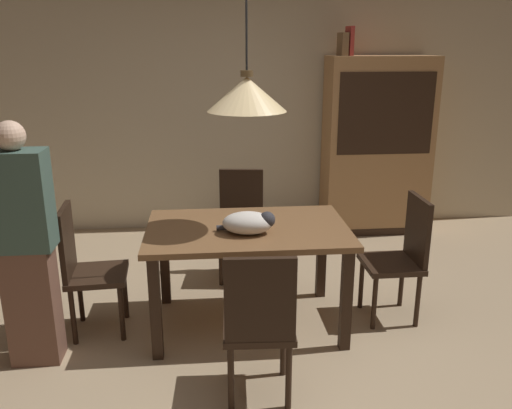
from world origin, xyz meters
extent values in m
plane|color=tan|center=(0.00, 0.00, 0.00)|extent=(10.00, 10.00, 0.00)
cube|color=beige|center=(0.00, 2.65, 1.45)|extent=(6.40, 0.10, 2.90)
cube|color=brown|center=(-0.13, 0.40, 0.73)|extent=(1.40, 0.90, 0.04)
cube|color=black|center=(-0.75, 0.01, 0.35)|extent=(0.07, 0.07, 0.71)
cube|color=black|center=(0.49, 0.01, 0.35)|extent=(0.07, 0.07, 0.71)
cube|color=black|center=(-0.75, 0.79, 0.35)|extent=(0.07, 0.07, 0.71)
cube|color=black|center=(0.49, 0.79, 0.35)|extent=(0.07, 0.07, 0.71)
cube|color=black|center=(0.92, 0.40, 0.43)|extent=(0.40, 0.40, 0.04)
cube|color=black|center=(1.10, 0.40, 0.69)|extent=(0.04, 0.38, 0.48)
cylinder|color=black|center=(0.76, 0.56, 0.21)|extent=(0.04, 0.04, 0.41)
cylinder|color=black|center=(0.76, 0.24, 0.21)|extent=(0.04, 0.04, 0.41)
cylinder|color=black|center=(1.08, 0.56, 0.21)|extent=(0.04, 0.04, 0.41)
cylinder|color=black|center=(1.08, 0.24, 0.21)|extent=(0.04, 0.04, 0.41)
cube|color=black|center=(-1.18, 0.40, 0.43)|extent=(0.43, 0.43, 0.04)
cube|color=black|center=(-1.36, 0.39, 0.69)|extent=(0.06, 0.38, 0.48)
cylinder|color=black|center=(-1.01, 0.25, 0.21)|extent=(0.04, 0.04, 0.41)
cylinder|color=black|center=(-1.03, 0.57, 0.21)|extent=(0.04, 0.04, 0.41)
cylinder|color=black|center=(-1.33, 0.23, 0.21)|extent=(0.04, 0.04, 0.41)
cylinder|color=black|center=(-1.35, 0.55, 0.21)|extent=(0.04, 0.04, 0.41)
cube|color=black|center=(-0.13, 1.20, 0.43)|extent=(0.44, 0.44, 0.04)
cube|color=black|center=(-0.11, 1.38, 0.69)|extent=(0.38, 0.08, 0.48)
cylinder|color=black|center=(-0.31, 1.06, 0.21)|extent=(0.04, 0.04, 0.41)
cylinder|color=black|center=(0.01, 1.03, 0.21)|extent=(0.04, 0.04, 0.41)
cylinder|color=black|center=(-0.27, 1.38, 0.21)|extent=(0.04, 0.04, 0.41)
cylinder|color=black|center=(0.05, 1.34, 0.21)|extent=(0.04, 0.04, 0.41)
cube|color=black|center=(-0.13, -0.40, 0.43)|extent=(0.42, 0.42, 0.04)
cube|color=black|center=(-0.14, -0.58, 0.69)|extent=(0.38, 0.05, 0.48)
cylinder|color=black|center=(0.04, -0.24, 0.21)|extent=(0.04, 0.04, 0.41)
cylinder|color=black|center=(-0.28, -0.23, 0.21)|extent=(0.04, 0.04, 0.41)
cylinder|color=black|center=(0.02, -0.56, 0.21)|extent=(0.04, 0.04, 0.41)
cylinder|color=black|center=(-0.30, -0.55, 0.21)|extent=(0.04, 0.04, 0.41)
ellipsoid|color=silver|center=(-0.14, 0.27, 0.82)|extent=(0.36, 0.25, 0.15)
sphere|color=#333338|center=(-0.01, 0.25, 0.85)|extent=(0.11, 0.11, 0.11)
cylinder|color=#333338|center=(-0.26, 0.33, 0.78)|extent=(0.18, 0.04, 0.04)
cone|color=beige|center=(-0.13, 0.40, 1.66)|extent=(0.52, 0.52, 0.22)
cylinder|color=#513D23|center=(-0.13, 0.40, 1.79)|extent=(0.08, 0.08, 0.04)
cube|color=#A87A4C|center=(1.39, 2.32, 0.93)|extent=(1.10, 0.44, 1.85)
cube|color=black|center=(1.39, 2.10, 1.29)|extent=(0.97, 0.01, 0.81)
cube|color=black|center=(1.39, 2.32, 0.04)|extent=(1.12, 0.45, 0.08)
cube|color=brown|center=(0.97, 2.32, 1.96)|extent=(0.06, 0.24, 0.22)
cube|color=#B73833|center=(1.04, 2.32, 1.99)|extent=(0.04, 0.22, 0.28)
cube|color=brown|center=(-1.52, 0.07, 0.39)|extent=(0.30, 0.20, 0.77)
cube|color=#3D564C|center=(-1.52, 0.07, 1.08)|extent=(0.36, 0.22, 0.61)
sphere|color=#DBB293|center=(-1.52, 0.07, 1.47)|extent=(0.18, 0.18, 0.18)
camera|label=1|loc=(-0.39, -3.06, 1.98)|focal=37.14mm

